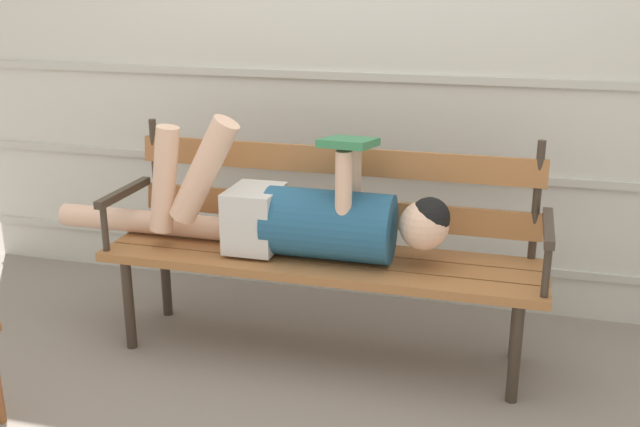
% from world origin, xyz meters
% --- Properties ---
extents(ground_plane, '(12.00, 12.00, 0.00)m').
position_xyz_m(ground_plane, '(0.00, 0.00, 0.00)').
color(ground_plane, gray).
extents(house_siding, '(4.05, 0.08, 2.56)m').
position_xyz_m(house_siding, '(0.00, 0.79, 1.28)').
color(house_siding, beige).
rests_on(house_siding, ground).
extents(park_bench, '(1.77, 0.44, 0.91)m').
position_xyz_m(park_bench, '(0.00, 0.19, 0.49)').
color(park_bench, '#9E6638').
rests_on(park_bench, ground).
extents(reclining_person, '(1.70, 0.27, 0.56)m').
position_xyz_m(reclining_person, '(-0.10, 0.12, 0.59)').
color(reclining_person, '#23567A').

